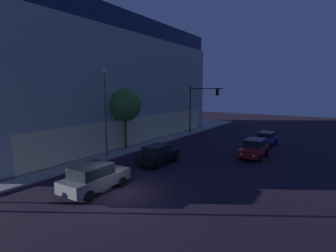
{
  "coord_description": "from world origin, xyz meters",
  "views": [
    {
      "loc": [
        -11.94,
        -11.39,
        6.61
      ],
      "look_at": [
        9.44,
        2.33,
        3.06
      ],
      "focal_mm": 28.22,
      "sensor_mm": 36.0,
      "label": 1
    }
  ],
  "objects_px": {
    "car_black": "(158,154)",
    "car_blue": "(266,138)",
    "car_red": "(254,148)",
    "modern_building": "(81,83)",
    "sidewalk_tree": "(125,105)",
    "car_grey": "(94,177)",
    "traffic_light_far_corner": "(199,102)",
    "street_lamp_sidewalk": "(105,103)"
  },
  "relations": [
    {
      "from": "car_black",
      "to": "car_blue",
      "type": "height_order",
      "value": "car_black"
    },
    {
      "from": "car_black",
      "to": "car_red",
      "type": "bearing_deg",
      "value": -43.05
    },
    {
      "from": "modern_building",
      "to": "sidewalk_tree",
      "type": "relative_size",
      "value": 5.25
    },
    {
      "from": "car_red",
      "to": "car_grey",
      "type": "bearing_deg",
      "value": 155.99
    },
    {
      "from": "traffic_light_far_corner",
      "to": "street_lamp_sidewalk",
      "type": "relative_size",
      "value": 0.83
    },
    {
      "from": "car_red",
      "to": "modern_building",
      "type": "bearing_deg",
      "value": 91.93
    },
    {
      "from": "street_lamp_sidewalk",
      "to": "car_grey",
      "type": "height_order",
      "value": "street_lamp_sidewalk"
    },
    {
      "from": "traffic_light_far_corner",
      "to": "car_grey",
      "type": "height_order",
      "value": "traffic_light_far_corner"
    },
    {
      "from": "car_black",
      "to": "car_blue",
      "type": "relative_size",
      "value": 1.07
    },
    {
      "from": "modern_building",
      "to": "car_grey",
      "type": "xyz_separation_m",
      "value": [
        -13.65,
        -17.52,
        -6.59
      ]
    },
    {
      "from": "car_blue",
      "to": "car_grey",
      "type": "bearing_deg",
      "value": 163.69
    },
    {
      "from": "modern_building",
      "to": "car_black",
      "type": "xyz_separation_m",
      "value": [
        -6.2,
        -17.41,
        -6.64
      ]
    },
    {
      "from": "street_lamp_sidewalk",
      "to": "car_black",
      "type": "distance_m",
      "value": 7.05
    },
    {
      "from": "car_grey",
      "to": "car_blue",
      "type": "distance_m",
      "value": 21.72
    },
    {
      "from": "traffic_light_far_corner",
      "to": "car_grey",
      "type": "bearing_deg",
      "value": -170.65
    },
    {
      "from": "car_grey",
      "to": "modern_building",
      "type": "bearing_deg",
      "value": 52.08
    },
    {
      "from": "street_lamp_sidewalk",
      "to": "car_grey",
      "type": "relative_size",
      "value": 1.77
    },
    {
      "from": "car_black",
      "to": "car_red",
      "type": "relative_size",
      "value": 1.02
    },
    {
      "from": "sidewalk_tree",
      "to": "car_red",
      "type": "xyz_separation_m",
      "value": [
        4.44,
        -12.66,
        -4.02
      ]
    },
    {
      "from": "modern_building",
      "to": "car_black",
      "type": "bearing_deg",
      "value": -109.61
    },
    {
      "from": "car_black",
      "to": "car_blue",
      "type": "distance_m",
      "value": 14.77
    },
    {
      "from": "street_lamp_sidewalk",
      "to": "car_blue",
      "type": "relative_size",
      "value": 1.99
    },
    {
      "from": "traffic_light_far_corner",
      "to": "sidewalk_tree",
      "type": "height_order",
      "value": "traffic_light_far_corner"
    },
    {
      "from": "traffic_light_far_corner",
      "to": "car_black",
      "type": "height_order",
      "value": "traffic_light_far_corner"
    },
    {
      "from": "street_lamp_sidewalk",
      "to": "car_black",
      "type": "height_order",
      "value": "street_lamp_sidewalk"
    },
    {
      "from": "street_lamp_sidewalk",
      "to": "car_black",
      "type": "xyz_separation_m",
      "value": [
        1.02,
        -5.34,
        -4.48
      ]
    },
    {
      "from": "street_lamp_sidewalk",
      "to": "sidewalk_tree",
      "type": "distance_m",
      "value": 3.7
    },
    {
      "from": "traffic_light_far_corner",
      "to": "car_blue",
      "type": "xyz_separation_m",
      "value": [
        -2.36,
        -9.92,
        -4.01
      ]
    },
    {
      "from": "modern_building",
      "to": "traffic_light_far_corner",
      "type": "distance_m",
      "value": 16.92
    },
    {
      "from": "modern_building",
      "to": "car_grey",
      "type": "distance_m",
      "value": 23.16
    },
    {
      "from": "car_black",
      "to": "sidewalk_tree",
      "type": "bearing_deg",
      "value": 67.2
    },
    {
      "from": "modern_building",
      "to": "car_grey",
      "type": "height_order",
      "value": "modern_building"
    },
    {
      "from": "street_lamp_sidewalk",
      "to": "traffic_light_far_corner",
      "type": "bearing_deg",
      "value": -5.56
    },
    {
      "from": "car_red",
      "to": "car_blue",
      "type": "xyz_separation_m",
      "value": [
        6.39,
        0.34,
        -0.09
      ]
    },
    {
      "from": "car_grey",
      "to": "car_blue",
      "type": "xyz_separation_m",
      "value": [
        20.84,
        -6.1,
        -0.11
      ]
    },
    {
      "from": "car_grey",
      "to": "car_black",
      "type": "distance_m",
      "value": 7.44
    },
    {
      "from": "traffic_light_far_corner",
      "to": "car_blue",
      "type": "height_order",
      "value": "traffic_light_far_corner"
    },
    {
      "from": "modern_building",
      "to": "car_red",
      "type": "distance_m",
      "value": 24.86
    },
    {
      "from": "car_blue",
      "to": "sidewalk_tree",
      "type": "bearing_deg",
      "value": 131.31
    },
    {
      "from": "traffic_light_far_corner",
      "to": "street_lamp_sidewalk",
      "type": "bearing_deg",
      "value": 174.44
    },
    {
      "from": "car_black",
      "to": "car_blue",
      "type": "xyz_separation_m",
      "value": [
        13.4,
        -6.21,
        -0.07
      ]
    },
    {
      "from": "car_red",
      "to": "car_blue",
      "type": "relative_size",
      "value": 1.05
    }
  ]
}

